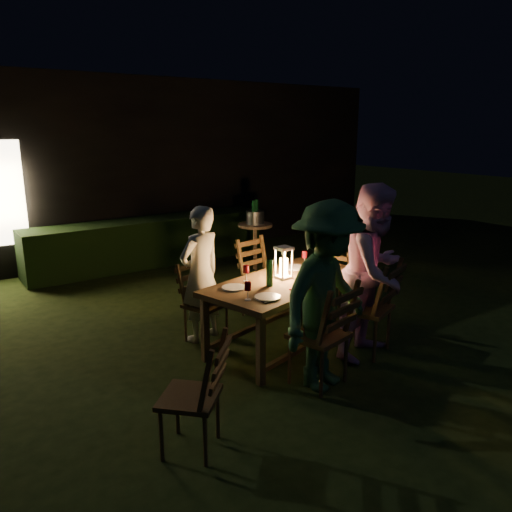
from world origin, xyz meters
TOP-DOWN VIEW (x-y plane):
  - garden_envelope at (-0.01, 6.15)m, footprint 40.00×40.00m
  - dining_table at (-0.70, -0.28)m, footprint 1.97×1.31m
  - chair_near_left at (-0.95, -1.13)m, footprint 0.56×0.59m
  - chair_near_right at (-0.08, -0.92)m, footprint 0.62×0.65m
  - chair_far_left at (-1.33, 0.36)m, footprint 0.54×0.56m
  - chair_far_right at (-0.35, 0.61)m, footprint 0.53×0.56m
  - chair_end at (0.49, 0.02)m, footprint 0.52×0.49m
  - chair_spare at (-2.39, -1.33)m, footprint 0.62×0.62m
  - person_house_side at (-1.34, 0.41)m, footprint 0.63×0.49m
  - person_opp_right at (-0.07, -0.96)m, footprint 1.02×0.88m
  - person_opp_left at (-0.94, -1.18)m, footprint 1.25×0.90m
  - lantern at (-0.66, -0.22)m, footprint 0.16×0.16m
  - plate_far_left at (-1.29, -0.20)m, footprint 0.25×0.25m
  - plate_near_left at (-1.18, -0.62)m, footprint 0.25×0.25m
  - plate_far_right at (-0.32, 0.05)m, footprint 0.25×0.25m
  - plate_near_right at (-0.21, -0.38)m, footprint 0.25×0.25m
  - wineglass_a at (-1.06, -0.08)m, footprint 0.06×0.06m
  - wineglass_b at (-1.37, -0.57)m, footprint 0.06×0.06m
  - wineglass_c at (-0.34, -0.48)m, footprint 0.06×0.06m
  - wineglass_d at (-0.14, 0.05)m, footprint 0.06×0.06m
  - wineglass_e at (-0.73, -0.59)m, footprint 0.06×0.06m
  - bottle_table at (-0.94, -0.34)m, footprint 0.07×0.07m
  - napkin_left at (-0.77, -0.62)m, footprint 0.18×0.14m
  - napkin_right at (-0.10, -0.43)m, footprint 0.18×0.14m
  - phone at (-1.23, -0.72)m, footprint 0.14×0.07m
  - side_table at (0.81, 2.41)m, footprint 0.58×0.58m
  - ice_bucket at (0.81, 2.41)m, footprint 0.30×0.30m
  - bottle_bucket_a at (0.76, 2.37)m, footprint 0.07×0.07m
  - bottle_bucket_b at (0.86, 2.45)m, footprint 0.07×0.07m

SIDE VIEW (x-z plane):
  - chair_far_left at x=-1.33m, z-range -0.18..0.74m
  - chair_end at x=0.49m, z-range -0.18..0.75m
  - chair_spare at x=-2.39m, z-range -0.19..0.76m
  - chair_far_right at x=-0.35m, z-range -0.20..0.82m
  - chair_near_left at x=-0.95m, z-range -0.21..0.85m
  - chair_near_right at x=-0.08m, z-range -0.21..0.86m
  - dining_table at x=-0.70m, z-range 0.30..1.05m
  - side_table at x=0.81m, z-range 0.30..1.08m
  - phone at x=-1.23m, z-range 0.75..0.76m
  - napkin_left at x=-0.77m, z-range 0.75..0.76m
  - napkin_right at x=-0.10m, z-range 0.75..0.76m
  - plate_far_left at x=-1.29m, z-range 0.75..0.77m
  - plate_near_left at x=-1.18m, z-range 0.75..0.77m
  - plate_far_right at x=-0.32m, z-range 0.75..0.77m
  - plate_near_right at x=-0.21m, z-range 0.75..0.77m
  - person_house_side at x=-1.34m, z-range 0.00..1.52m
  - wineglass_a at x=-1.06m, z-range 0.75..0.93m
  - wineglass_b at x=-1.37m, z-range 0.75..0.93m
  - wineglass_c at x=-0.34m, z-range 0.75..0.93m
  - wineglass_d at x=-0.14m, z-range 0.75..0.93m
  - wineglass_e at x=-0.73m, z-range 0.75..0.93m
  - person_opp_left at x=-0.94m, z-range 0.00..1.74m
  - ice_bucket at x=0.81m, z-range 0.78..1.00m
  - bottle_table at x=-0.94m, z-range 0.75..1.03m
  - person_opp_right at x=-0.07m, z-range 0.00..1.81m
  - lantern at x=-0.66m, z-range 0.73..1.08m
  - bottle_bucket_a at x=0.76m, z-range 0.78..1.10m
  - bottle_bucket_b at x=0.86m, z-range 0.78..1.10m
  - garden_envelope at x=-0.01m, z-range -0.02..3.18m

